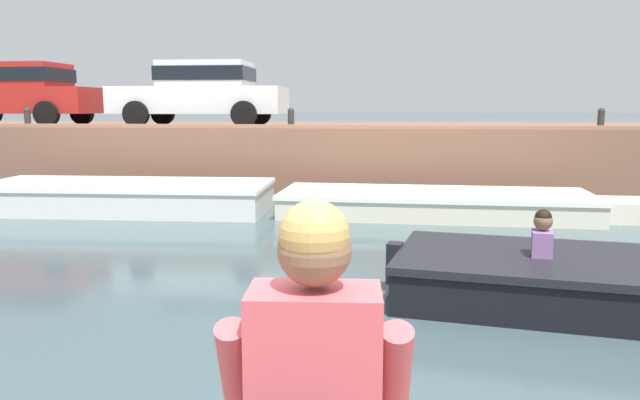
# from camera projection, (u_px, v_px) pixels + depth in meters

# --- Properties ---
(ground_plane) EXTENTS (400.00, 400.00, 0.00)m
(ground_plane) POSITION_uv_depth(u_px,v_px,m) (349.00, 266.00, 7.93)
(ground_plane) COLOR #3D5156
(far_quay_wall) EXTENTS (60.00, 6.00, 1.54)m
(far_quay_wall) POSITION_uv_depth(u_px,v_px,m) (371.00, 154.00, 16.39)
(far_quay_wall) COLOR brown
(far_quay_wall) RESTS_ON ground
(far_wall_coping) EXTENTS (60.00, 0.24, 0.08)m
(far_wall_coping) POSITION_uv_depth(u_px,v_px,m) (368.00, 127.00, 13.44)
(far_wall_coping) COLOR #9F6C52
(far_wall_coping) RESTS_ON far_quay_wall
(boat_moored_west_white) EXTENTS (6.62, 2.29, 0.56)m
(boat_moored_west_white) POSITION_uv_depth(u_px,v_px,m) (113.00, 197.00, 12.15)
(boat_moored_west_white) COLOR white
(boat_moored_west_white) RESTS_ON ground
(boat_moored_central_cream) EXTENTS (6.85, 2.27, 0.44)m
(boat_moored_central_cream) POSITION_uv_depth(u_px,v_px,m) (449.00, 204.00, 11.59)
(boat_moored_central_cream) COLOR silver
(boat_moored_central_cream) RESTS_ON ground
(car_leftmost_red) EXTENTS (4.19, 1.90, 1.54)m
(car_leftmost_red) POSITION_uv_depth(u_px,v_px,m) (18.00, 91.00, 15.67)
(car_leftmost_red) COLOR #B2231E
(car_leftmost_red) RESTS_ON far_quay_wall
(car_left_inner_white) EXTENTS (4.14, 2.01, 1.54)m
(car_left_inner_white) POSITION_uv_depth(u_px,v_px,m) (203.00, 91.00, 15.14)
(car_left_inner_white) COLOR white
(car_left_inner_white) RESTS_ON far_quay_wall
(mooring_bollard_west) EXTENTS (0.15, 0.15, 0.45)m
(mooring_bollard_west) POSITION_uv_depth(u_px,v_px,m) (27.00, 117.00, 14.40)
(mooring_bollard_west) COLOR #2D2B28
(mooring_bollard_west) RESTS_ON far_quay_wall
(mooring_bollard_mid) EXTENTS (0.15, 0.15, 0.45)m
(mooring_bollard_mid) POSITION_uv_depth(u_px,v_px,m) (291.00, 117.00, 13.72)
(mooring_bollard_mid) COLOR #2D2B28
(mooring_bollard_mid) RESTS_ON far_quay_wall
(mooring_bollard_east) EXTENTS (0.15, 0.15, 0.45)m
(mooring_bollard_east) POSITION_uv_depth(u_px,v_px,m) (601.00, 118.00, 13.00)
(mooring_bollard_east) COLOR #2D2B28
(mooring_bollard_east) RESTS_ON far_quay_wall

